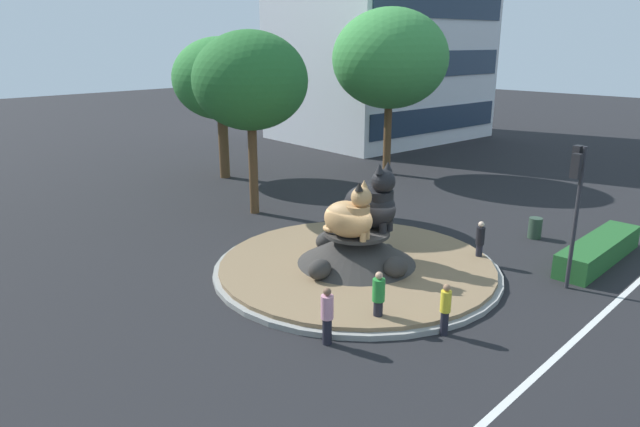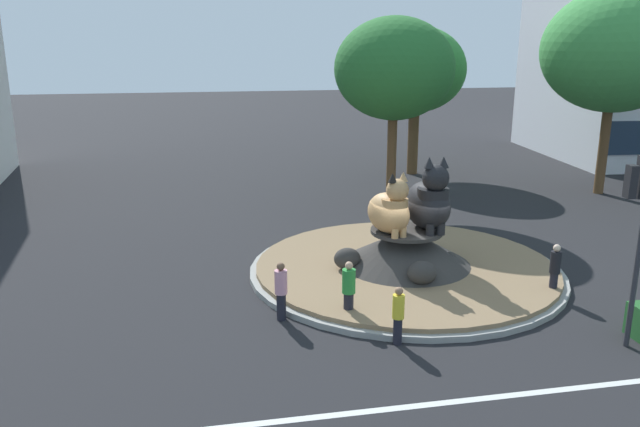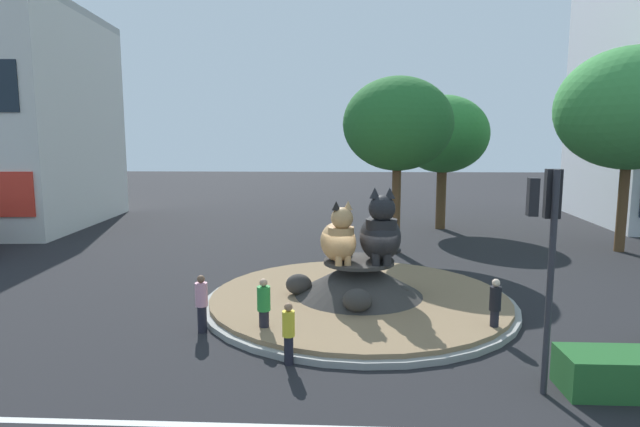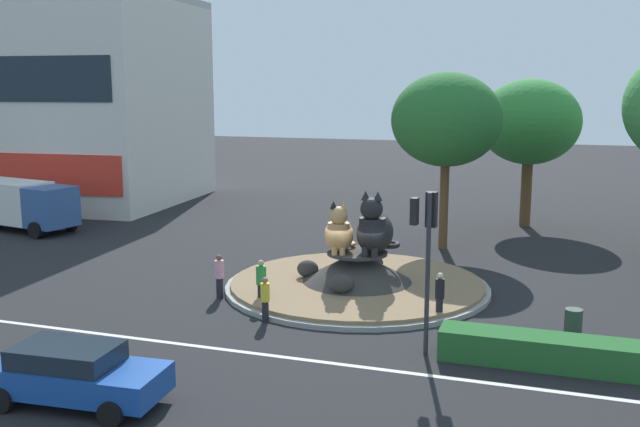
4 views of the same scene
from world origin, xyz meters
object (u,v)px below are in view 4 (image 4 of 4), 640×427
cat_statue_calico (339,233)px  hatchback_near_shophouse (74,373)px  cat_statue_black (375,230)px  pedestrian_black_shirt (440,295)px  traffic_light_mast (427,236)px  litter_bin (573,323)px  broadleaf_tree_behind_island (530,122)px  delivery_box_truck (23,203)px  second_tree_near_tower (446,120)px  pedestrian_green_shirt (261,282)px  pedestrian_yellow_shirt (265,298)px  pedestrian_pink_shirt (219,275)px  shophouse_block (41,100)px

cat_statue_calico → hatchback_near_shophouse: bearing=-30.5°
cat_statue_black → pedestrian_black_shirt: 4.40m
traffic_light_mast → litter_bin: (4.29, 2.98, -3.15)m
cat_statue_calico → broadleaf_tree_behind_island: size_ratio=0.28×
litter_bin → hatchback_near_shophouse: bearing=-142.3°
hatchback_near_shophouse → cat_statue_black: bearing=65.4°
delivery_box_truck → traffic_light_mast: bearing=-13.7°
second_tree_near_tower → delivery_box_truck: 23.66m
pedestrian_black_shirt → cat_statue_black: bearing=-54.4°
second_tree_near_tower → pedestrian_green_shirt: size_ratio=5.07×
pedestrian_yellow_shirt → cat_statue_black: bearing=-112.4°
pedestrian_black_shirt → pedestrian_pink_shirt: bearing=-11.6°
traffic_light_mast → pedestrian_yellow_shirt: bearing=85.3°
pedestrian_yellow_shirt → hatchback_near_shophouse: bearing=79.9°
traffic_light_mast → pedestrian_yellow_shirt: traffic_light_mast is taller
pedestrian_pink_shirt → hatchback_near_shophouse: 9.54m
broadleaf_tree_behind_island → traffic_light_mast: bearing=-94.8°
pedestrian_black_shirt → shophouse_block: bearing=-42.2°
cat_statue_black → pedestrian_yellow_shirt: bearing=-28.1°
second_tree_near_tower → pedestrian_pink_shirt: (-6.68, -11.35, -5.45)m
traffic_light_mast → shophouse_block: bearing=62.0°
second_tree_near_tower → pedestrian_black_shirt: (1.67, -11.33, -5.45)m
pedestrian_pink_shirt → litter_bin: bearing=175.1°
litter_bin → delivery_box_truck: bearing=163.6°
shophouse_block → pedestrian_black_shirt: size_ratio=12.74×
cat_statue_black → second_tree_near_tower: (1.36, 8.53, 3.90)m
shophouse_block → pedestrian_yellow_shirt: shophouse_block is taller
second_tree_near_tower → pedestrian_black_shirt: second_tree_near_tower is taller
shophouse_block → cat_statue_calico: bearing=-34.8°
pedestrian_pink_shirt → pedestrian_yellow_shirt: bearing=139.2°
cat_statue_calico → second_tree_near_tower: (2.75, 8.71, 4.06)m
hatchback_near_shophouse → delivery_box_truck: size_ratio=0.68×
second_tree_near_tower → pedestrian_yellow_shirt: (-3.94, -13.39, -5.51)m
broadleaf_tree_behind_island → litter_bin: (2.45, -18.80, -5.51)m
shophouse_block → litter_bin: 40.75m
broadleaf_tree_behind_island → hatchback_near_shophouse: 30.17m
cat_statue_black → pedestrian_green_shirt: cat_statue_black is taller
pedestrian_pink_shirt → pedestrian_black_shirt: size_ratio=1.00×
broadleaf_tree_behind_island → second_tree_near_tower: (-3.57, -7.27, 0.39)m
traffic_light_mast → shophouse_block: size_ratio=0.23×
shophouse_block → pedestrian_yellow_shirt: bearing=-43.0°
shophouse_block → litter_bin: size_ratio=23.93×
broadleaf_tree_behind_island → pedestrian_green_shirt: 21.32m
traffic_light_mast → pedestrian_green_shirt: bearing=73.0°
second_tree_near_tower → pedestrian_black_shirt: bearing=-81.6°
shophouse_block → pedestrian_black_shirt: bearing=-34.9°
hatchback_near_shophouse → shophouse_block: bearing=126.3°
shophouse_block → pedestrian_yellow_shirt: 33.42m
second_tree_near_tower → hatchback_near_shophouse: 22.42m
pedestrian_pink_shirt → cat_statue_black: bearing=-156.2°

